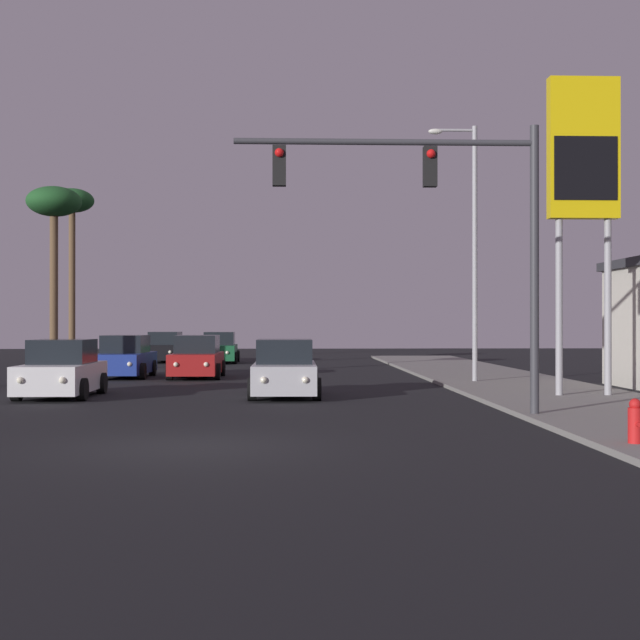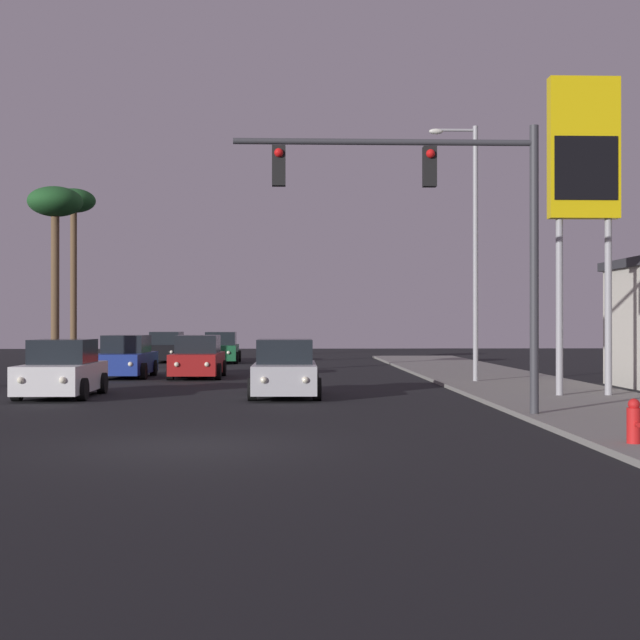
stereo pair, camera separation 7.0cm
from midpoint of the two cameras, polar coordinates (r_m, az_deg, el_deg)
ground_plane at (r=15.87m, az=-8.46°, el=-8.01°), size 120.00×120.00×0.00m
sidewalk_right at (r=26.84m, az=14.83°, el=-4.68°), size 5.00×60.00×0.12m
car_white at (r=27.05m, az=-16.10°, el=-3.15°), size 2.04×4.31×1.68m
car_blue at (r=36.15m, az=-12.26°, el=-2.41°), size 2.04×4.34×1.68m
car_red at (r=35.43m, az=-7.77°, el=-2.46°), size 2.04×4.32×1.68m
car_green at (r=48.71m, az=-6.32°, el=-1.85°), size 2.04×4.33×1.68m
car_silver at (r=26.12m, az=-2.19°, el=-3.27°), size 2.04×4.32×1.68m
car_black at (r=50.02m, az=-9.76°, el=-1.80°), size 2.04×4.33×1.68m
traffic_light_mast at (r=20.35m, az=8.35°, el=6.99°), size 6.87×0.36×6.50m
street_lamp at (r=31.97m, az=9.75°, el=5.11°), size 1.74×0.24×9.00m
gas_station_sign at (r=26.64m, az=16.60°, el=9.44°), size 2.00×0.42×9.00m
fire_hydrant at (r=16.07m, az=19.57°, el=-6.15°), size 0.24×0.34×0.76m
palm_tree_far at (r=51.41m, az=-15.45°, el=6.72°), size 2.40×2.40×9.61m
palm_tree_mid at (r=41.24m, az=-16.54°, el=6.69°), size 2.40×2.40×8.19m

